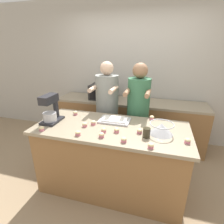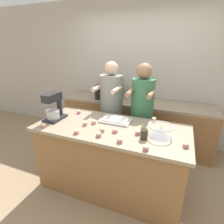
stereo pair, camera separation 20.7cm
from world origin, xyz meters
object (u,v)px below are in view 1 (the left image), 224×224
cupcake_4 (152,118)px  cupcake_10 (78,133)px  cupcake_0 (93,123)px  cupcake_11 (188,141)px  mixing_bowl (161,128)px  cupcake_7 (85,125)px  cupcake_8 (151,146)px  microwave_oven (102,92)px  cupcake_3 (75,113)px  person_left (107,111)px  cupcake_5 (139,131)px  cupcake_2 (104,130)px  cupcake_6 (101,135)px  drinking_glass (147,133)px  cupcake_12 (117,130)px  baking_tray (115,120)px  cupcake_9 (124,140)px  stand_mixer (51,110)px  person_right (138,114)px  cupcake_1 (42,129)px

cupcake_4 → cupcake_10: 1.03m
cupcake_0 → cupcake_11: size_ratio=1.00×
mixing_bowl → cupcake_7: size_ratio=4.56×
cupcake_8 → cupcake_4: bearing=93.0°
microwave_oven → cupcake_3: microwave_oven is taller
person_left → cupcake_5: size_ratio=27.31×
mixing_bowl → cupcake_2: (-0.64, -0.15, -0.04)m
cupcake_6 → cupcake_10: 0.27m
cupcake_4 → cupcake_5: (-0.11, -0.44, 0.00)m
drinking_glass → cupcake_4: bearing=87.1°
cupcake_0 → cupcake_3: size_ratio=1.00×
cupcake_8 → microwave_oven: bearing=123.1°
cupcake_3 → cupcake_4: size_ratio=1.00×
person_left → cupcake_2: 0.85m
cupcake_3 → cupcake_11: size_ratio=1.00×
cupcake_5 → cupcake_7: (-0.68, -0.01, 0.00)m
cupcake_5 → cupcake_12: 0.26m
cupcake_4 → cupcake_7: same height
cupcake_0 → cupcake_7: same height
baking_tray → cupcake_9: (0.23, -0.49, 0.01)m
drinking_glass → cupcake_3: (-1.06, 0.39, -0.03)m
cupcake_3 → cupcake_7: same height
stand_mixer → cupcake_9: bearing=-13.8°
cupcake_5 → baking_tray: bearing=145.9°
baking_tray → cupcake_2: (-0.04, -0.34, 0.01)m
cupcake_2 → cupcake_11: same height
cupcake_3 → mixing_bowl: bearing=-12.1°
cupcake_6 → cupcake_12: size_ratio=1.00×
cupcake_5 → cupcake_2: bearing=-167.4°
person_left → mixing_bowl: (0.86, -0.68, 0.13)m
person_right → cupcake_11: bearing=-52.5°
cupcake_7 → cupcake_9: 0.59m
cupcake_5 → cupcake_8: (0.15, -0.28, 0.00)m
baking_tray → cupcake_0: size_ratio=6.68×
stand_mixer → cupcake_9: size_ratio=6.06×
drinking_glass → cupcake_0: bearing=168.2°
cupcake_7 → cupcake_0: bearing=45.5°
cupcake_4 → cupcake_10: (-0.77, -0.68, 0.00)m
cupcake_1 → cupcake_10: (0.46, 0.01, 0.00)m
cupcake_1 → cupcake_11: bearing=5.9°
stand_mixer → cupcake_0: stand_mixer is taller
cupcake_1 → cupcake_12: same height
baking_tray → cupcake_7: cupcake_7 is taller
cupcake_9 → cupcake_6: bearing=172.8°
cupcake_7 → cupcake_2: bearing=-16.0°
stand_mixer → mixing_bowl: size_ratio=1.33×
cupcake_0 → cupcake_7: bearing=-134.5°
person_right → cupcake_3: bearing=-154.0°
cupcake_9 → stand_mixer: bearing=166.2°
stand_mixer → cupcake_0: (0.56, 0.06, -0.13)m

